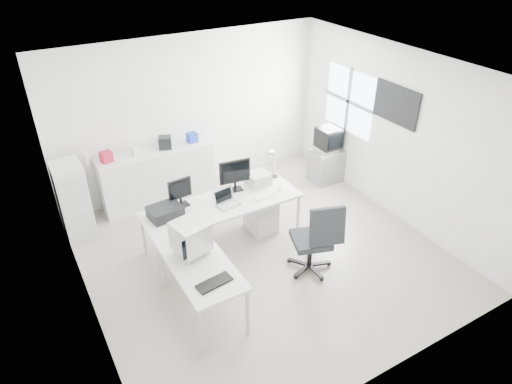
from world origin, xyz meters
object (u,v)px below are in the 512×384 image
lcd_monitor_large (235,176)px  sideboard (158,176)px  crt_monitor (191,239)px  side_desk (202,287)px  drawer_pedestal (261,214)px  filing_cabinet (74,200)px  laser_printer (258,179)px  office_chair (311,237)px  tv_cabinet (326,165)px  laptop (228,199)px  inkjet_printer (165,212)px  crt_tv (329,140)px  lcd_monitor_small (180,193)px  main_desk (223,224)px

lcd_monitor_large → sideboard: lcd_monitor_large is taller
crt_monitor → side_desk: bearing=-102.4°
drawer_pedestal → filing_cabinet: size_ratio=0.48×
side_desk → laser_printer: size_ratio=4.07×
side_desk → sideboard: 2.85m
office_chair → filing_cabinet: (-2.70, 2.57, 0.05)m
laser_printer → filing_cabinet: size_ratio=0.27×
sideboard → tv_cabinet: bearing=-16.4°
side_desk → filing_cabinet: bearing=112.4°
side_desk → laptop: (0.90, 1.00, 0.48)m
inkjet_printer → laser_printer: 1.60m
laptop → crt_tv: crt_tv is taller
drawer_pedestal → lcd_monitor_large: size_ratio=1.17×
drawer_pedestal → sideboard: (-1.12, 1.67, 0.20)m
office_chair → crt_monitor: bearing=-171.6°
lcd_monitor_small → lcd_monitor_large: bearing=-5.8°
drawer_pedestal → sideboard: size_ratio=0.30×
drawer_pedestal → office_chair: 1.23m
lcd_monitor_large → tv_cabinet: (2.26, 0.57, -0.69)m
lcd_monitor_large → laser_printer: lcd_monitor_large is taller
lcd_monitor_large → laptop: bearing=-123.5°
lcd_monitor_small → office_chair: lcd_monitor_small is taller
main_desk → lcd_monitor_large: 0.76m
office_chair → filing_cabinet: size_ratio=0.92×
drawer_pedestal → tv_cabinet: (1.91, 0.77, 0.01)m
crt_monitor → tv_cabinet: bearing=13.4°
lcd_monitor_large → crt_tv: size_ratio=1.03×
main_desk → inkjet_printer: (-0.85, 0.10, 0.46)m
lcd_monitor_large → crt_monitor: size_ratio=1.12×
laptop → lcd_monitor_large: bearing=39.5°
inkjet_printer → crt_tv: 3.54m
laptop → office_chair: bearing=-63.9°
office_chair → drawer_pedestal: bearing=113.8°
main_desk → laser_printer: bearing=16.3°
lcd_monitor_large → side_desk: bearing=-124.5°
side_desk → lcd_monitor_small: lcd_monitor_small is taller
laptop → crt_monitor: size_ratio=0.74×
drawer_pedestal → lcd_monitor_large: 0.81m
drawer_pedestal → side_desk: bearing=-143.4°
inkjet_printer → sideboard: (0.43, 1.62, -0.33)m
crt_monitor → sideboard: crt_monitor is taller
side_desk → office_chair: size_ratio=1.22×
sideboard → office_chair: bearing=-66.7°
inkjet_printer → crt_monitor: size_ratio=1.00×
side_desk → lcd_monitor_large: (1.20, 1.35, 0.63)m
drawer_pedestal → office_chair: office_chair is taller
tv_cabinet → laptop: bearing=-160.2°
lcd_monitor_small → side_desk: bearing=-108.3°
lcd_monitor_small → tv_cabinet: bearing=4.5°
side_desk → laser_printer: 2.13m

